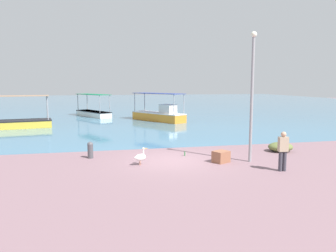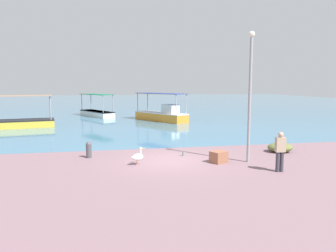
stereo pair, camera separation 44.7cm
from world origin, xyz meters
The scene contains 12 objects.
ground centered at (0.00, 0.00, 0.00)m, with size 120.00×120.00×0.00m, color #7E5F67.
harbor_water centered at (0.00, 48.00, 0.00)m, with size 110.00×90.00×0.00m, color teal.
fishing_boat_far_left centered at (2.45, 16.59, 0.67)m, with size 4.70×6.13×2.74m.
fishing_boat_near_right centered at (-3.99, 22.55, 0.50)m, with size 4.01×5.72×2.51m.
fishing_boat_outer centered at (-10.79, 13.97, 0.52)m, with size 6.98×3.19×2.69m.
pelican centered at (-1.70, -0.61, 0.38)m, with size 0.76×0.49×0.80m.
lamp_post centered at (3.47, -1.04, 3.38)m, with size 0.28×0.28×6.04m.
mooring_bollard centered at (-3.96, 1.30, 0.44)m, with size 0.29×0.29×0.82m.
fisherman_standing centered at (4.03, -2.92, 0.91)m, with size 0.42×0.26×1.69m.
net_pile centered at (6.17, 0.75, 0.25)m, with size 1.36×1.16×0.51m, color #606B38.
cargo_crate centered at (2.07, -0.90, 0.27)m, with size 0.71×0.58×0.54m, color #915B41.
glass_bottle centered at (0.76, 0.80, 0.11)m, with size 0.07×0.07×0.27m.
Camera 2 is at (-3.14, -15.19, 3.68)m, focal length 35.00 mm.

